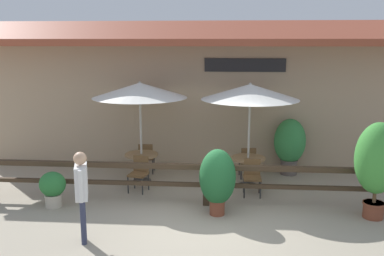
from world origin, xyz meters
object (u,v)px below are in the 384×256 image
at_px(dining_table_middle, 248,163).
at_px(potted_plant_small_flowering, 290,144).
at_px(potted_plant_entrance_palm, 378,161).
at_px(dining_table_near, 142,159).
at_px(chair_near_wallside, 146,156).
at_px(chair_middle_streetside, 252,175).
at_px(patio_umbrella_middle, 250,92).
at_px(pedestrian, 81,185).
at_px(chair_middle_wallside, 248,161).
at_px(potted_plant_corner_fern, 217,179).
at_px(patio_umbrella_near, 140,90).
at_px(potted_plant_tall_tropical, 53,187).
at_px(chair_near_streetside, 139,172).

relative_size(dining_table_middle, potted_plant_small_flowering, 0.56).
bearing_deg(potted_plant_entrance_palm, potted_plant_small_flowering, 114.57).
relative_size(dining_table_near, chair_near_wallside, 1.01).
distance_m(chair_middle_streetside, potted_plant_entrance_palm, 2.84).
bearing_deg(patio_umbrella_middle, pedestrian, -132.78).
bearing_deg(dining_table_middle, dining_table_near, 177.14).
height_order(dining_table_middle, pedestrian, pedestrian).
distance_m(dining_table_middle, pedestrian, 4.69).
bearing_deg(dining_table_middle, pedestrian, -132.78).
bearing_deg(chair_near_wallside, chair_middle_wallside, 172.07).
relative_size(chair_middle_streetside, pedestrian, 0.50).
distance_m(potted_plant_corner_fern, potted_plant_small_flowering, 3.59).
xyz_separation_m(potted_plant_entrance_palm, potted_plant_small_flowering, (-1.34, 2.94, -0.36)).
bearing_deg(patio_umbrella_near, potted_plant_tall_tropical, -130.33).
height_order(patio_umbrella_middle, chair_middle_streetside, patio_umbrella_middle).
height_order(chair_near_wallside, potted_plant_tall_tropical, chair_near_wallside).
relative_size(patio_umbrella_near, chair_middle_streetside, 3.07).
xyz_separation_m(patio_umbrella_middle, chair_middle_streetside, (0.07, -0.65, -1.94)).
height_order(chair_middle_wallside, potted_plant_corner_fern, potted_plant_corner_fern).
relative_size(dining_table_near, pedestrian, 0.51).
bearing_deg(potted_plant_small_flowering, chair_near_wallside, -176.59).
distance_m(chair_middle_wallside, potted_plant_tall_tropical, 5.06).
height_order(patio_umbrella_near, chair_near_streetside, patio_umbrella_near).
height_order(chair_near_streetside, potted_plant_corner_fern, potted_plant_corner_fern).
bearing_deg(pedestrian, chair_near_wallside, 158.29).
xyz_separation_m(dining_table_middle, potted_plant_small_flowering, (1.19, 1.10, 0.27)).
height_order(chair_near_streetside, potted_plant_entrance_palm, potted_plant_entrance_palm).
bearing_deg(potted_plant_small_flowering, potted_plant_entrance_palm, -65.43).
height_order(potted_plant_corner_fern, potted_plant_small_flowering, potted_plant_small_flowering).
distance_m(chair_middle_streetside, pedestrian, 4.30).
relative_size(chair_middle_wallside, potted_plant_entrance_palm, 0.42).
relative_size(chair_near_wallside, dining_table_middle, 0.99).
bearing_deg(chair_middle_streetside, potted_plant_small_flowering, 57.34).
distance_m(patio_umbrella_middle, potted_plant_corner_fern, 2.62).
distance_m(patio_umbrella_middle, chair_middle_streetside, 2.05).
bearing_deg(chair_middle_streetside, potted_plant_corner_fern, -122.34).
xyz_separation_m(chair_middle_wallside, potted_plant_tall_tropical, (-4.44, -2.43, -0.03)).
distance_m(chair_middle_streetside, potted_plant_tall_tropical, 4.62).
relative_size(chair_near_streetside, potted_plant_small_flowering, 0.55).
xyz_separation_m(patio_umbrella_near, chair_middle_wallside, (2.81, 0.51, -1.94)).
xyz_separation_m(chair_middle_streetside, potted_plant_small_flowering, (1.12, 1.75, 0.38)).
relative_size(patio_umbrella_middle, chair_middle_streetside, 3.07).
bearing_deg(potted_plant_small_flowering, chair_near_streetside, -156.56).
height_order(chair_middle_wallside, pedestrian, pedestrian).
bearing_deg(potted_plant_entrance_palm, dining_table_near, 159.58).
bearing_deg(dining_table_middle, patio_umbrella_near, 177.14).
relative_size(chair_middle_streetside, potted_plant_entrance_palm, 0.42).
distance_m(chair_middle_streetside, potted_plant_small_flowering, 2.11).
xyz_separation_m(patio_umbrella_middle, potted_plant_corner_fern, (-0.74, -1.92, -1.63)).
height_order(chair_near_streetside, potted_plant_tall_tropical, chair_near_streetside).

